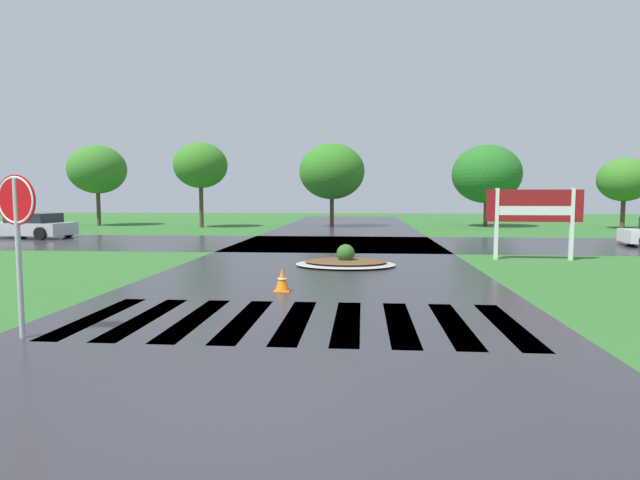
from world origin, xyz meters
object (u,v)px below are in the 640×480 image
at_px(stop_sign, 17,217).
at_px(car_dark_suv, 31,226).
at_px(median_island, 346,262).
at_px(traffic_cone, 282,281).
at_px(estate_billboard, 534,210).

distance_m(stop_sign, car_dark_suv, 21.63).
relative_size(median_island, traffic_cone, 5.80).
xyz_separation_m(stop_sign, car_dark_suv, (-11.84, 18.06, -1.24)).
bearing_deg(car_dark_suv, estate_billboard, 169.99).
height_order(stop_sign, median_island, stop_sign).
distance_m(stop_sign, median_island, 9.96).
bearing_deg(traffic_cone, stop_sign, -128.99).
xyz_separation_m(median_island, car_dark_suv, (-16.52, 9.44, 0.49)).
bearing_deg(median_island, car_dark_suv, 150.24).
bearing_deg(estate_billboard, median_island, 19.82).
bearing_deg(median_island, estate_billboard, 18.18).
distance_m(estate_billboard, traffic_cone, 10.11).
distance_m(stop_sign, estate_billboard, 15.32).
bearing_deg(car_dark_suv, median_island, 158.15).
xyz_separation_m(median_island, traffic_cone, (-1.30, -4.45, 0.13)).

